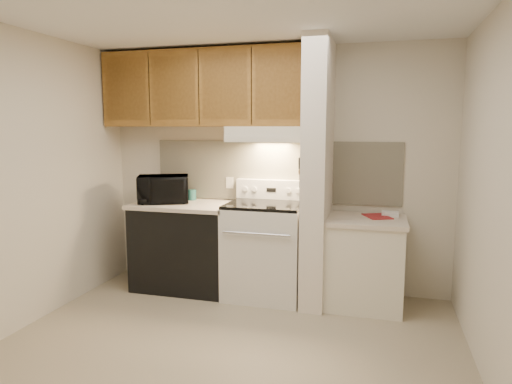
% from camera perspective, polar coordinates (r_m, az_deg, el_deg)
% --- Properties ---
extents(floor, '(3.60, 3.60, 0.00)m').
position_cam_1_polar(floor, '(3.74, -3.47, -18.85)').
color(floor, tan).
rests_on(floor, ground).
extents(ceiling, '(3.60, 3.60, 0.00)m').
position_cam_1_polar(ceiling, '(3.43, -3.85, 21.72)').
color(ceiling, white).
rests_on(ceiling, wall_back).
extents(wall_back, '(3.60, 2.50, 0.02)m').
position_cam_1_polar(wall_back, '(4.79, 2.22, 2.80)').
color(wall_back, beige).
rests_on(wall_back, floor).
extents(wall_left, '(0.02, 3.00, 2.50)m').
position_cam_1_polar(wall_left, '(4.30, -26.99, 1.31)').
color(wall_left, beige).
rests_on(wall_left, floor).
extents(wall_right, '(0.02, 3.00, 2.50)m').
position_cam_1_polar(wall_right, '(3.26, 27.85, -0.64)').
color(wall_right, beige).
rests_on(wall_right, floor).
extents(backsplash, '(2.60, 0.02, 0.63)m').
position_cam_1_polar(backsplash, '(4.78, 2.18, 2.60)').
color(backsplash, beige).
rests_on(backsplash, wall_back).
extents(range_body, '(0.76, 0.65, 0.92)m').
position_cam_1_polar(range_body, '(4.61, 1.17, -7.42)').
color(range_body, silver).
rests_on(range_body, floor).
extents(oven_window, '(0.50, 0.01, 0.30)m').
position_cam_1_polar(oven_window, '(4.30, 0.12, -8.00)').
color(oven_window, black).
rests_on(oven_window, range_body).
extents(oven_handle, '(0.65, 0.02, 0.02)m').
position_cam_1_polar(oven_handle, '(4.21, -0.02, -5.26)').
color(oven_handle, silver).
rests_on(oven_handle, range_body).
extents(cooktop, '(0.74, 0.64, 0.03)m').
position_cam_1_polar(cooktop, '(4.50, 1.19, -1.59)').
color(cooktop, black).
rests_on(cooktop, range_body).
extents(range_backguard, '(0.76, 0.08, 0.20)m').
position_cam_1_polar(range_backguard, '(4.76, 2.04, 0.33)').
color(range_backguard, silver).
rests_on(range_backguard, range_body).
extents(range_display, '(0.10, 0.01, 0.04)m').
position_cam_1_polar(range_display, '(4.72, 1.92, 0.27)').
color(range_display, black).
rests_on(range_display, range_backguard).
extents(range_knob_left_outer, '(0.05, 0.02, 0.05)m').
position_cam_1_polar(range_knob_left_outer, '(4.79, -1.35, 0.38)').
color(range_knob_left_outer, silver).
rests_on(range_knob_left_outer, range_backguard).
extents(range_knob_left_inner, '(0.05, 0.02, 0.05)m').
position_cam_1_polar(range_knob_left_inner, '(4.76, -0.20, 0.34)').
color(range_knob_left_inner, silver).
rests_on(range_knob_left_inner, range_backguard).
extents(range_knob_right_inner, '(0.05, 0.02, 0.05)m').
position_cam_1_polar(range_knob_right_inner, '(4.68, 4.05, 0.18)').
color(range_knob_right_inner, silver).
rests_on(range_knob_right_inner, range_backguard).
extents(range_knob_right_outer, '(0.05, 0.02, 0.05)m').
position_cam_1_polar(range_knob_right_outer, '(4.66, 5.26, 0.14)').
color(range_knob_right_outer, silver).
rests_on(range_knob_right_outer, range_backguard).
extents(dishwasher_front, '(1.00, 0.63, 0.87)m').
position_cam_1_polar(dishwasher_front, '(4.90, -8.89, -6.86)').
color(dishwasher_front, black).
rests_on(dishwasher_front, floor).
extents(left_countertop, '(1.04, 0.67, 0.04)m').
position_cam_1_polar(left_countertop, '(4.81, -9.00, -1.61)').
color(left_countertop, beige).
rests_on(left_countertop, dishwasher_front).
extents(spoon_rest, '(0.20, 0.08, 0.01)m').
position_cam_1_polar(spoon_rest, '(4.94, -12.35, -1.13)').
color(spoon_rest, black).
rests_on(spoon_rest, left_countertop).
extents(teal_jar, '(0.12, 0.12, 0.11)m').
position_cam_1_polar(teal_jar, '(5.00, -8.06, -0.34)').
color(teal_jar, '#296B65').
rests_on(teal_jar, left_countertop).
extents(outlet, '(0.08, 0.01, 0.12)m').
position_cam_1_polar(outlet, '(4.92, -3.31, 1.16)').
color(outlet, silver).
rests_on(outlet, backsplash).
extents(microwave, '(0.61, 0.53, 0.28)m').
position_cam_1_polar(microwave, '(4.86, -11.51, 0.36)').
color(microwave, black).
rests_on(microwave, left_countertop).
extents(partition_pillar, '(0.22, 0.70, 2.50)m').
position_cam_1_polar(partition_pillar, '(4.36, 7.70, 2.20)').
color(partition_pillar, silver).
rests_on(partition_pillar, floor).
extents(pillar_trim, '(0.01, 0.70, 0.04)m').
position_cam_1_polar(pillar_trim, '(4.37, 6.20, 2.90)').
color(pillar_trim, olive).
rests_on(pillar_trim, partition_pillar).
extents(knife_strip, '(0.02, 0.42, 0.04)m').
position_cam_1_polar(knife_strip, '(4.32, 6.02, 3.11)').
color(knife_strip, black).
rests_on(knife_strip, partition_pillar).
extents(knife_blade_a, '(0.01, 0.03, 0.16)m').
position_cam_1_polar(knife_blade_a, '(4.18, 5.50, 1.58)').
color(knife_blade_a, silver).
rests_on(knife_blade_a, knife_strip).
extents(knife_handle_a, '(0.02, 0.02, 0.10)m').
position_cam_1_polar(knife_handle_a, '(4.15, 5.47, 3.60)').
color(knife_handle_a, black).
rests_on(knife_handle_a, knife_strip).
extents(knife_blade_b, '(0.01, 0.04, 0.18)m').
position_cam_1_polar(knife_blade_b, '(4.25, 5.66, 1.55)').
color(knife_blade_b, silver).
rests_on(knife_blade_b, knife_strip).
extents(knife_handle_b, '(0.02, 0.02, 0.10)m').
position_cam_1_polar(knife_handle_b, '(4.24, 5.69, 3.70)').
color(knife_handle_b, black).
rests_on(knife_handle_b, knife_strip).
extents(knife_blade_c, '(0.01, 0.04, 0.20)m').
position_cam_1_polar(knife_blade_c, '(4.34, 5.86, 1.55)').
color(knife_blade_c, silver).
rests_on(knife_blade_c, knife_strip).
extents(knife_handle_c, '(0.02, 0.02, 0.10)m').
position_cam_1_polar(knife_handle_c, '(4.31, 5.85, 3.76)').
color(knife_handle_c, black).
rests_on(knife_handle_c, knife_strip).
extents(knife_blade_d, '(0.01, 0.04, 0.16)m').
position_cam_1_polar(knife_blade_d, '(4.42, 6.04, 1.92)').
color(knife_blade_d, silver).
rests_on(knife_blade_d, knife_strip).
extents(knife_handle_d, '(0.02, 0.02, 0.10)m').
position_cam_1_polar(knife_handle_d, '(4.39, 6.03, 3.84)').
color(knife_handle_d, black).
rests_on(knife_handle_d, knife_strip).
extents(knife_blade_e, '(0.01, 0.04, 0.18)m').
position_cam_1_polar(knife_blade_e, '(4.49, 6.19, 1.88)').
color(knife_blade_e, silver).
rests_on(knife_blade_e, knife_strip).
extents(knife_handle_e, '(0.02, 0.02, 0.10)m').
position_cam_1_polar(knife_handle_e, '(4.48, 6.22, 3.92)').
color(knife_handle_e, black).
rests_on(knife_handle_e, knife_strip).
extents(oven_mitt, '(0.03, 0.09, 0.23)m').
position_cam_1_polar(oven_mitt, '(4.55, 6.33, 1.79)').
color(oven_mitt, gray).
rests_on(oven_mitt, partition_pillar).
extents(right_cab_base, '(0.70, 0.60, 0.81)m').
position_cam_1_polar(right_cab_base, '(4.49, 13.39, -8.80)').
color(right_cab_base, silver).
rests_on(right_cab_base, floor).
extents(right_countertop, '(0.74, 0.64, 0.04)m').
position_cam_1_polar(right_countertop, '(4.38, 13.57, -3.47)').
color(right_countertop, beige).
rests_on(right_countertop, right_cab_base).
extents(red_folder, '(0.30, 0.34, 0.01)m').
position_cam_1_polar(red_folder, '(4.48, 14.91, -2.96)').
color(red_folder, maroon).
rests_on(red_folder, right_countertop).
extents(white_box, '(0.16, 0.11, 0.04)m').
position_cam_1_polar(white_box, '(4.55, 16.44, -2.63)').
color(white_box, white).
rests_on(white_box, right_countertop).
extents(range_hood, '(0.78, 0.44, 0.15)m').
position_cam_1_polar(range_hood, '(4.56, 1.60, 7.25)').
color(range_hood, silver).
rests_on(range_hood, upper_cabinets).
extents(hood_lip, '(0.78, 0.04, 0.06)m').
position_cam_1_polar(hood_lip, '(4.36, 0.94, 6.62)').
color(hood_lip, silver).
rests_on(hood_lip, range_hood).
extents(upper_cabinets, '(2.18, 0.33, 0.77)m').
position_cam_1_polar(upper_cabinets, '(4.83, -6.42, 12.71)').
color(upper_cabinets, olive).
rests_on(upper_cabinets, wall_back).
extents(cab_door_a, '(0.46, 0.01, 0.63)m').
position_cam_1_polar(cab_door_a, '(5.05, -15.96, 12.25)').
color(cab_door_a, olive).
rests_on(cab_door_a, upper_cabinets).
extents(cab_gap_a, '(0.01, 0.01, 0.73)m').
position_cam_1_polar(cab_gap_a, '(4.91, -13.19, 12.47)').
color(cab_gap_a, black).
rests_on(cab_gap_a, upper_cabinets).
extents(cab_door_b, '(0.46, 0.01, 0.63)m').
position_cam_1_polar(cab_door_b, '(4.79, -10.25, 12.67)').
color(cab_door_b, olive).
rests_on(cab_door_b, upper_cabinets).
extents(cab_gap_b, '(0.01, 0.01, 0.73)m').
position_cam_1_polar(cab_gap_b, '(4.68, -7.17, 12.85)').
color(cab_gap_b, black).
rests_on(cab_gap_b, upper_cabinets).
extents(cab_door_c, '(0.46, 0.01, 0.63)m').
position_cam_1_polar(cab_door_c, '(4.59, -3.93, 12.99)').
color(cab_door_c, olive).
rests_on(cab_door_c, upper_cabinets).
extents(cab_gap_c, '(0.01, 0.01, 0.73)m').
position_cam_1_polar(cab_gap_c, '(4.50, -0.58, 13.10)').
color(cab_gap_c, black).
rests_on(cab_gap_c, upper_cabinets).
extents(cab_door_d, '(0.46, 0.01, 0.63)m').
position_cam_1_polar(cab_door_d, '(4.44, 2.90, 13.17)').
color(cab_door_d, olive).
rests_on(cab_door_d, upper_cabinets).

